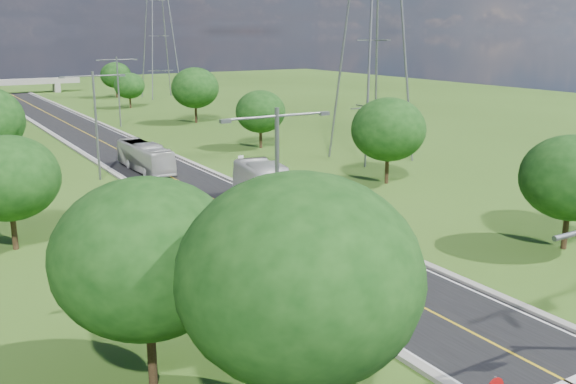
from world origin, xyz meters
The scene contains 22 objects.
ground centered at (0.00, 60.00, 0.00)m, with size 260.00×260.00×0.00m, color #2D4D15.
road centered at (0.00, 66.00, 0.03)m, with size 8.00×150.00×0.06m, color black.
curb_left centered at (-4.25, 66.00, 0.11)m, with size 0.50×150.00×0.22m, color gray.
curb_right centered at (4.25, 66.00, 0.11)m, with size 0.50×150.00×0.22m, color gray.
speed_limit_sign centered at (5.20, 37.98, 1.60)m, with size 0.55×0.09×2.40m.
overpass centered at (0.00, 140.00, 2.41)m, with size 30.00×3.00×3.20m.
streetlight_near_left centered at (-6.00, 12.00, 5.94)m, with size 5.90×0.25×10.00m.
streetlight_mid_left centered at (-6.00, 45.00, 5.94)m, with size 5.90×0.25×10.00m.
streetlight_far_right centered at (6.00, 78.00, 5.94)m, with size 5.90×0.25×10.00m.
power_tower_near centered at (22.00, 40.00, 14.01)m, with size 9.00×6.40×28.00m.
power_tower_far centered at (26.00, 115.00, 14.01)m, with size 9.00×6.40×28.00m.
tree_la centered at (-14.00, 8.00, 5.27)m, with size 7.14×7.14×8.30m.
tree_lb centered at (-16.00, 28.00, 4.64)m, with size 6.30×6.30×7.33m.
tree_lf centered at (-11.00, 2.00, 5.89)m, with size 7.98×7.98×9.28m.
tree_ra centered at (14.00, 10.00, 4.64)m, with size 6.30×6.30×7.33m.
tree_rb centered at (16.00, 30.00, 4.95)m, with size 6.72×6.72×7.82m.
tree_rc centered at (15.00, 52.00, 4.33)m, with size 5.88×5.88×6.84m.
tree_rd centered at (17.00, 76.00, 5.27)m, with size 7.14×7.14×8.30m.
tree_re centered at (14.50, 100.00, 4.02)m, with size 5.46×5.46×6.35m.
tree_rf centered at (18.00, 120.00, 4.64)m, with size 6.30×6.30×7.33m.
bus_outbound centered at (2.50, 27.38, 1.73)m, with size 2.80×11.99×3.34m, color white.
bus_inbound centered at (-1.10, 46.41, 1.46)m, with size 2.35×10.03×2.79m, color silver.
Camera 1 is at (-21.18, -14.14, 13.48)m, focal length 40.00 mm.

